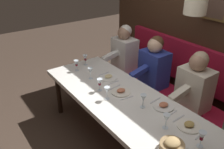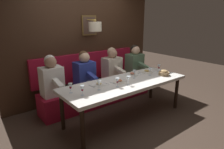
{
  "view_description": "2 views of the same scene",
  "coord_description": "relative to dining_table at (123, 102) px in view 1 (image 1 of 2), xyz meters",
  "views": [
    {
      "loc": [
        -1.5,
        -1.86,
        2.29
      ],
      "look_at": [
        0.05,
        0.29,
        0.92
      ],
      "focal_mm": 37.89,
      "sensor_mm": 36.0,
      "label": 1
    },
    {
      "loc": [
        -2.63,
        2.37,
        1.92
      ],
      "look_at": [
        0.05,
        0.29,
        0.92
      ],
      "focal_mm": 31.94,
      "sensor_mm": 36.0,
      "label": 2
    }
  ],
  "objects": [
    {
      "name": "wine_glass_5",
      "position": [
        0.07,
        -0.28,
        0.18
      ],
      "size": [
        0.07,
        0.07,
        0.16
      ],
      "color": "silver",
      "rests_on": "dining_table"
    },
    {
      "name": "diner_middle",
      "position": [
        0.88,
        0.37,
        0.14
      ],
      "size": [
        0.6,
        0.4,
        0.79
      ],
      "color": "#283893",
      "rests_on": "banquette_bench"
    },
    {
      "name": "place_setting_3",
      "position": [
        0.26,
        -0.42,
        0.08
      ],
      "size": [
        0.24,
        0.32,
        0.05
      ],
      "color": "silver",
      "rests_on": "dining_table"
    },
    {
      "name": "wine_glass_7",
      "position": [
        -0.13,
        0.31,
        0.18
      ],
      "size": [
        0.07,
        0.07,
        0.16
      ],
      "color": "silver",
      "rests_on": "dining_table"
    },
    {
      "name": "diner_far",
      "position": [
        0.88,
        1.08,
        0.14
      ],
      "size": [
        0.6,
        0.4,
        0.79
      ],
      "color": "white",
      "rests_on": "banquette_bench"
    },
    {
      "name": "place_setting_2",
      "position": [
        0.06,
        0.11,
        0.08
      ],
      "size": [
        0.24,
        0.33,
        0.05
      ],
      "color": "silver",
      "rests_on": "dining_table"
    },
    {
      "name": "banquette_bench",
      "position": [
        0.89,
        0.0,
        -0.45
      ],
      "size": [
        0.52,
        2.69,
        0.45
      ],
      "primitive_type": "cube",
      "color": "maroon",
      "rests_on": "ground_plane"
    },
    {
      "name": "wine_glass_0",
      "position": [
        -0.09,
        0.98,
        0.18
      ],
      "size": [
        0.07,
        0.07,
        0.16
      ],
      "color": "silver",
      "rests_on": "dining_table"
    },
    {
      "name": "bread_bowl",
      "position": [
        -0.17,
        -0.91,
        0.11
      ],
      "size": [
        0.22,
        0.22,
        0.12
      ],
      "color": "#9E7F56",
      "rests_on": "dining_table"
    },
    {
      "name": "diner_near",
      "position": [
        0.88,
        -0.36,
        0.14
      ],
      "size": [
        0.6,
        0.4,
        0.79
      ],
      "color": "beige",
      "rests_on": "banquette_bench"
    },
    {
      "name": "back_wall_panel",
      "position": [
        1.46,
        -0.0,
        0.69
      ],
      "size": [
        0.59,
        3.89,
        2.9
      ],
      "color": "#382316",
      "rests_on": "ground_plane"
    },
    {
      "name": "place_setting_0",
      "position": [
        0.15,
        0.5,
        0.08
      ],
      "size": [
        0.24,
        0.31,
        0.05
      ],
      "color": "white",
      "rests_on": "dining_table"
    },
    {
      "name": "ground_plane",
      "position": [
        0.0,
        0.0,
        -0.68
      ],
      "size": [
        12.0,
        12.0,
        0.0
      ],
      "primitive_type": "plane",
      "color": "#423328"
    },
    {
      "name": "wine_glass_1",
      "position": [
        -0.06,
        0.64,
        0.18
      ],
      "size": [
        0.07,
        0.07,
        0.16
      ],
      "color": "silver",
      "rests_on": "dining_table"
    },
    {
      "name": "wine_glass_4",
      "position": [
        0.01,
        -0.68,
        0.18
      ],
      "size": [
        0.07,
        0.07,
        0.16
      ],
      "color": "silver",
      "rests_on": "dining_table"
    },
    {
      "name": "wine_glass_6",
      "position": [
        -0.17,
        0.09,
        0.18
      ],
      "size": [
        0.07,
        0.07,
        0.16
      ],
      "color": "silver",
      "rests_on": "dining_table"
    },
    {
      "name": "place_setting_1",
      "position": [
        0.21,
        -0.8,
        0.08
      ],
      "size": [
        0.24,
        0.32,
        0.05
      ],
      "color": "silver",
      "rests_on": "dining_table"
    },
    {
      "name": "wine_glass_2",
      "position": [
        0.11,
        1.07,
        0.18
      ],
      "size": [
        0.07,
        0.07,
        0.16
      ],
      "color": "silver",
      "rests_on": "dining_table"
    },
    {
      "name": "wine_glass_3",
      "position": [
        0.07,
        -1.03,
        0.18
      ],
      "size": [
        0.07,
        0.07,
        0.16
      ],
      "color": "silver",
      "rests_on": "dining_table"
    },
    {
      "name": "dining_table",
      "position": [
        0.0,
        0.0,
        0.0
      ],
      "size": [
        0.9,
        2.49,
        0.74
      ],
      "color": "silver",
      "rests_on": "ground_plane"
    }
  ]
}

